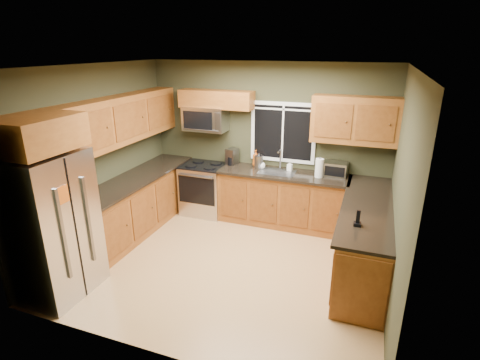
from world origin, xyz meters
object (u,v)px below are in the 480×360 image
Objects in this scene: coffee_maker at (232,157)px; cordless_phone at (358,221)px; soap_bottle_a at (256,158)px; soap_bottle_b at (290,166)px; microwave at (205,119)px; refrigerator at (52,226)px; paper_towel_roll at (319,168)px; range at (204,189)px; soap_bottle_c at (262,164)px; kettle at (259,161)px; toaster_oven at (336,169)px.

coffee_maker reaches higher than cordless_phone.
soap_bottle_b is (0.63, -0.08, -0.05)m from soap_bottle_a.
cordless_phone is (2.74, -1.72, -0.73)m from microwave.
refrigerator reaches higher than paper_towel_roll.
soap_bottle_a is at bearing 135.29° from cordless_phone.
paper_towel_roll reaches higher than range.
cordless_phone reaches higher than soap_bottle_c.
microwave is 2.72× the size of coffee_maker.
refrigerator is 3.40m from soap_bottle_a.
kettle is at bearing 5.91° from range.
range is at bearing -176.31° from toaster_oven.
refrigerator is 6.54× the size of kettle.
microwave is at bearing -174.02° from soap_bottle_a.
kettle is (1.00, -0.03, -0.66)m from microwave.
refrigerator is 2.89m from range.
microwave is 0.82m from coffee_maker.
paper_towel_roll is (2.04, -0.14, -0.64)m from microwave.
soap_bottle_a is 1.72× the size of soap_bottle_c.
kettle is at bearing 178.78° from soap_bottle_c.
refrigerator is at bearing -117.91° from soap_bottle_a.
range is 2.45× the size of toaster_oven.
kettle is at bearing -178.05° from toaster_oven.
toaster_oven is 0.29m from paper_towel_roll.
cordless_phone reaches higher than range.
soap_bottle_a reaches higher than kettle.
cordless_phone is (0.45, -1.73, -0.06)m from toaster_oven.
toaster_oven is 1.23m from soap_bottle_c.
soap_bottle_b reaches higher than soap_bottle_c.
microwave is 2.14m from paper_towel_roll.
paper_towel_roll is 1.71× the size of cordless_phone.
microwave is (0.69, 2.91, 0.83)m from refrigerator.
refrigerator reaches higher than range.
soap_bottle_a is 0.21m from soap_bottle_c.
range is at bearing -174.09° from kettle.
microwave is at bearing 178.13° from kettle.
soap_bottle_b is at bearing 52.76° from refrigerator.
soap_bottle_c is at bearing -1.84° from microwave.
cordless_phone is at bearing -45.06° from soap_bottle_c.
microwave is 4.69× the size of soap_bottle_c.
soap_bottle_a is at bearing 8.19° from coffee_maker.
kettle is at bearing 174.11° from paper_towel_roll.
microwave is 2.26× the size of paper_towel_roll.
soap_bottle_c is at bearing -177.92° from toaster_oven.
refrigerator is at bearing -120.45° from kettle.
refrigerator is 3.36m from soap_bottle_c.
coffee_maker reaches higher than soap_bottle_b.
soap_bottle_a is (-1.14, 0.23, -0.01)m from paper_towel_roll.
coffee_maker is at bearing 179.28° from toaster_oven.
refrigerator reaches higher than kettle.
soap_bottle_c is (0.57, -0.07, -0.05)m from coffee_maker.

